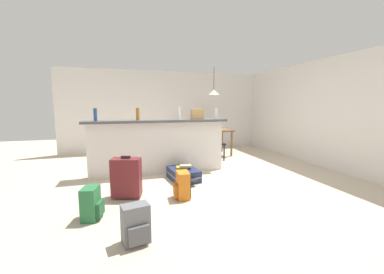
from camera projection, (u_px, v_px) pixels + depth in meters
ground_plane at (198, 176)px, 4.96m from camera, size 13.00×13.00×0.05m
wall_back at (169, 111)px, 7.69m from camera, size 6.60×0.10×2.50m
wall_right at (311, 113)px, 5.93m from camera, size 0.10×6.00×2.50m
partition_half_wall at (159, 148)px, 5.05m from camera, size 2.80×0.20×1.09m
bar_countertop at (158, 121)px, 4.97m from camera, size 2.96×0.40×0.05m
bottle_blue at (95, 115)px, 4.60m from camera, size 0.07×0.07×0.25m
bottle_amber at (138, 114)px, 4.81m from camera, size 0.07×0.07×0.25m
bottle_white at (179, 113)px, 4.98m from camera, size 0.06×0.06×0.27m
bottle_clear at (216, 113)px, 5.30m from camera, size 0.07×0.07×0.24m
grocery_bag at (197, 114)px, 5.20m from camera, size 0.26×0.18×0.22m
dining_table at (211, 133)px, 6.91m from camera, size 1.10×0.80×0.74m
dining_chair_near_partition at (215, 140)px, 6.38m from camera, size 0.42×0.42×0.93m
dining_chair_far_side at (205, 135)px, 7.38m from camera, size 0.48×0.48×0.93m
pendant_lamp at (214, 92)px, 6.84m from camera, size 0.34×0.34×0.81m
suitcase_flat_navy at (183, 174)px, 4.65m from camera, size 0.57×0.86×0.22m
backpack_orange at (182, 186)px, 3.72m from camera, size 0.26×0.29×0.42m
backpack_green at (91, 204)px, 3.04m from camera, size 0.29×0.31×0.42m
suitcase_upright_maroon at (126, 177)px, 3.73m from camera, size 0.49×0.35×0.67m
backpack_grey at (136, 225)px, 2.51m from camera, size 0.31×0.29×0.42m
book_stack at (184, 167)px, 4.65m from camera, size 0.31×0.23×0.07m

